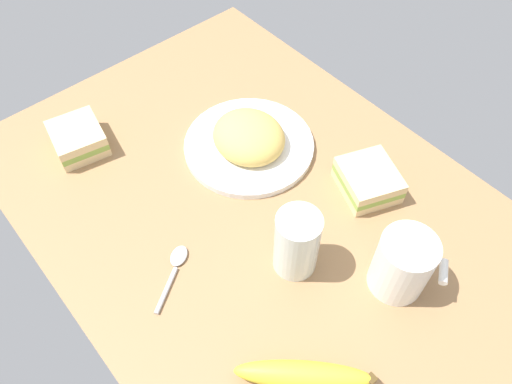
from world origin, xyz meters
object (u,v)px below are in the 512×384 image
sandwich_side (368,180)px  spoon (176,268)px  plate_of_food (249,140)px  banana (304,375)px  sandwich_main (78,139)px  glass_of_milk (296,245)px  coffee_mug_black (403,264)px

sandwich_side → spoon: (8.30, 32.69, -1.82)cm
plate_of_food → banana: bearing=149.5°
plate_of_food → banana: (-35.05, 20.65, -0.16)cm
sandwich_main → sandwich_side: 50.07cm
sandwich_side → banana: size_ratio=0.78×
spoon → sandwich_main: bearing=-2.7°
banana → sandwich_main: bearing=1.8°
glass_of_milk → spoon: bearing=53.2°
plate_of_food → sandwich_main: size_ratio=2.16×
sandwich_side → banana: sandwich_side is taller
spoon → banana: bearing=-172.3°
coffee_mug_black → sandwich_main: 57.56cm
coffee_mug_black → sandwich_side: 17.40cm
glass_of_milk → spoon: (10.58, 14.12, -4.66)cm
plate_of_food → sandwich_side: size_ratio=1.91×
banana → spoon: bearing=7.7°
plate_of_food → banana: size_ratio=1.50×
plate_of_food → sandwich_main: plate_of_food is taller
sandwich_side → banana: 33.28cm
glass_of_milk → banana: bearing=140.3°
plate_of_food → glass_of_milk: (-21.90, 9.73, 3.08)cm
sandwich_main → spoon: sandwich_main is taller
sandwich_side → spoon: 33.77cm
plate_of_food → coffee_mug_black: bearing=178.6°
coffee_mug_black → sandwich_side: coffee_mug_black is taller
glass_of_milk → spoon: glass_of_milk is taller
banana → spoon: (23.73, 3.20, -1.42)cm
plate_of_food → sandwich_side: bearing=-155.8°
coffee_mug_black → banana: (-1.30, 19.80, -3.48)cm
coffee_mug_black → banana: coffee_mug_black is taller
spoon → plate_of_food: bearing=-64.6°
plate_of_food → sandwich_side: (-19.62, -8.83, 0.24)cm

